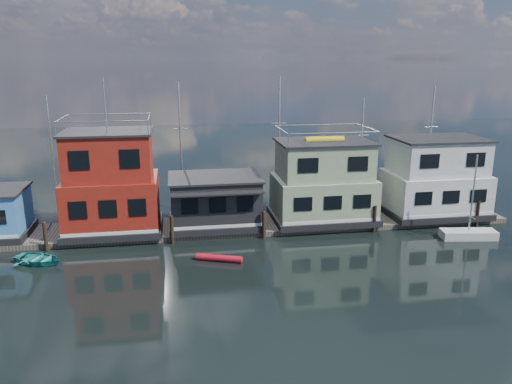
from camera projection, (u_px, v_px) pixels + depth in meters
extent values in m
plane|color=black|center=(241.00, 295.00, 29.47)|extent=(160.00, 160.00, 0.00)
cube|color=#595147|center=(222.00, 226.00, 40.86)|extent=(48.00, 5.00, 0.40)
cube|color=black|center=(114.00, 227.00, 39.41)|extent=(7.40, 5.90, 0.50)
cube|color=maroon|center=(113.00, 201.00, 38.86)|extent=(7.00, 5.50, 3.74)
cube|color=maroon|center=(109.00, 156.00, 37.93)|extent=(6.30, 4.95, 3.46)
cube|color=black|center=(107.00, 132.00, 37.46)|extent=(6.65, 5.23, 0.16)
cylinder|color=silver|center=(105.00, 104.00, 36.92)|extent=(0.08, 0.08, 4.00)
cube|color=black|center=(215.00, 222.00, 40.67)|extent=(7.40, 5.40, 0.50)
cube|color=black|center=(215.00, 199.00, 40.16)|extent=(7.00, 5.00, 3.40)
cube|color=black|center=(215.00, 177.00, 39.70)|extent=(7.30, 5.30, 0.16)
cube|color=black|center=(218.00, 193.00, 37.19)|extent=(7.00, 1.20, 0.12)
cube|color=black|center=(322.00, 216.00, 42.08)|extent=(8.40, 5.90, 0.50)
cube|color=#91A77E|center=(323.00, 195.00, 41.61)|extent=(8.00, 5.50, 3.12)
cube|color=#91A77E|center=(324.00, 160.00, 40.84)|extent=(7.20, 4.95, 2.88)
cube|color=black|center=(325.00, 142.00, 40.45)|extent=(7.60, 5.23, 0.16)
cylinder|color=yellow|center=(325.00, 140.00, 40.40)|extent=(3.20, 0.56, 0.56)
cube|color=black|center=(432.00, 210.00, 43.65)|extent=(8.40, 5.90, 0.50)
cube|color=silver|center=(434.00, 190.00, 43.19)|extent=(8.00, 5.50, 3.12)
cube|color=silver|center=(437.00, 156.00, 42.41)|extent=(7.20, 4.95, 2.88)
cube|color=black|center=(439.00, 139.00, 42.02)|extent=(7.60, 5.23, 0.16)
cylinder|color=#2D2116|center=(46.00, 237.00, 35.91)|extent=(0.28, 0.28, 2.20)
cylinder|color=#2D2116|center=(172.00, 230.00, 37.33)|extent=(0.28, 0.28, 2.20)
cylinder|color=#2D2116|center=(264.00, 225.00, 38.43)|extent=(0.28, 0.28, 2.20)
cylinder|color=#2D2116|center=(374.00, 219.00, 39.85)|extent=(0.28, 0.28, 2.20)
cylinder|color=#2D2116|center=(477.00, 214.00, 41.26)|extent=(0.28, 0.28, 2.20)
cylinder|color=silver|center=(53.00, 157.00, 43.07)|extent=(0.16, 0.16, 10.50)
cylinder|color=silver|center=(51.00, 139.00, 42.67)|extent=(1.40, 0.06, 0.06)
cylinder|color=silver|center=(181.00, 148.00, 44.67)|extent=(0.16, 0.16, 11.50)
cylinder|color=silver|center=(180.00, 129.00, 44.23)|extent=(1.40, 0.06, 0.06)
cylinder|color=silver|center=(279.00, 143.00, 46.02)|extent=(0.16, 0.16, 12.00)
cylinder|color=silver|center=(279.00, 123.00, 45.56)|extent=(1.40, 0.06, 0.06)
cylinder|color=silver|center=(361.00, 151.00, 47.54)|extent=(0.16, 0.16, 10.00)
cylinder|color=silver|center=(362.00, 135.00, 47.15)|extent=(1.40, 0.06, 0.06)
cylinder|color=silver|center=(430.00, 144.00, 48.51)|extent=(0.16, 0.16, 11.00)
cylinder|color=silver|center=(431.00, 127.00, 48.09)|extent=(1.40, 0.06, 0.06)
cylinder|color=red|center=(219.00, 258.00, 34.27)|extent=(3.18, 1.56, 0.47)
imported|color=teal|center=(38.00, 259.00, 33.86)|extent=(4.15, 3.69, 0.71)
cube|color=silver|center=(468.00, 234.00, 38.65)|extent=(4.34, 1.98, 0.65)
cylinder|color=silver|center=(473.00, 193.00, 37.80)|extent=(0.12, 0.12, 5.96)
cube|color=silver|center=(470.00, 217.00, 38.28)|extent=(0.24, 1.30, 0.05)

